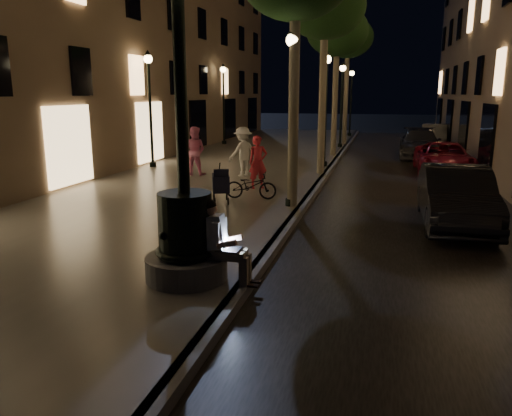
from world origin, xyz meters
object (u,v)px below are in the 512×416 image
(tree_second, at_px, (325,8))
(pedestrian_red, at_px, (258,162))
(lamp_curb_a, at_px, (292,95))
(car_second, at_px, (456,197))
(lamp_left_c, at_px, (224,94))
(car_rear, at_px, (420,143))
(stroller, at_px, (221,183))
(bicycle, at_px, (251,186))
(fountain_lamppost, at_px, (185,221))
(lamp_curb_c, at_px, (342,94))
(pedestrian_pink, at_px, (194,151))
(pedestrian_white, at_px, (243,152))
(tree_third, at_px, (337,32))
(lamp_curb_b, at_px, (326,94))
(seated_man_laptop, at_px, (220,240))
(lamp_left_b, at_px, (150,94))
(tree_far, at_px, (348,39))
(car_fifth, at_px, (434,135))
(car_third, at_px, (444,158))
(lamp_curb_d, at_px, (351,93))

(tree_second, bearing_deg, pedestrian_red, -113.76)
(lamp_curb_a, bearing_deg, car_second, -5.05)
(lamp_left_c, xyz_separation_m, car_rear, (11.40, -2.18, -2.52))
(stroller, xyz_separation_m, bicycle, (0.70, 0.74, -0.17))
(pedestrian_red, bearing_deg, fountain_lamppost, -115.59)
(lamp_curb_c, relative_size, pedestrian_pink, 2.59)
(lamp_curb_a, height_order, pedestrian_white, lamp_curb_a)
(tree_third, relative_size, stroller, 6.32)
(tree_third, bearing_deg, lamp_curb_b, -90.00)
(lamp_curb_a, xyz_separation_m, pedestrian_pink, (-4.54, 4.35, -2.11))
(stroller, xyz_separation_m, pedestrian_pink, (-2.53, 4.48, 0.36))
(lamp_curb_a, bearing_deg, tree_second, 89.05)
(stroller, bearing_deg, tree_third, 59.44)
(car_rear, distance_m, pedestrian_pink, 12.96)
(car_rear, relative_size, bicycle, 3.24)
(lamp_curb_b, bearing_deg, car_second, -62.84)
(seated_man_laptop, relative_size, lamp_curb_c, 0.29)
(tree_third, xyz_separation_m, car_second, (4.30, -12.38, -5.39))
(car_second, bearing_deg, lamp_left_b, 150.54)
(lamp_left_b, bearing_deg, lamp_left_c, 90.00)
(tree_third, relative_size, bicycle, 4.70)
(lamp_left_b, height_order, car_second, lamp_left_b)
(tree_far, bearing_deg, lamp_left_c, -164.43)
(car_second, bearing_deg, lamp_curb_b, 116.94)
(bicycle, bearing_deg, car_second, -104.96)
(lamp_curb_a, bearing_deg, fountain_lamppost, -96.65)
(seated_man_laptop, relative_size, tree_second, 0.19)
(pedestrian_pink, height_order, bicycle, pedestrian_pink)
(stroller, bearing_deg, lamp_left_c, 86.38)
(fountain_lamppost, bearing_deg, tree_far, 88.14)
(car_fifth, bearing_deg, car_rear, -96.57)
(pedestrian_pink, bearing_deg, lamp_left_c, -75.82)
(seated_man_laptop, xyz_separation_m, car_second, (4.39, 5.62, -0.19))
(lamp_curb_b, bearing_deg, car_rear, 53.54)
(seated_man_laptop, xyz_separation_m, car_third, (5.01, 14.28, -0.29))
(lamp_curb_a, xyz_separation_m, pedestrian_white, (-2.67, 4.57, -2.11))
(tree_second, relative_size, lamp_curb_b, 1.54)
(fountain_lamppost, height_order, car_rear, fountain_lamppost)
(tree_far, distance_m, bicycle, 18.39)
(tree_far, height_order, pedestrian_white, tree_far)
(tree_third, relative_size, tree_far, 0.96)
(tree_far, bearing_deg, bicycle, -94.57)
(tree_third, relative_size, pedestrian_pink, 3.88)
(fountain_lamppost, distance_m, seated_man_laptop, 0.67)
(car_fifth, xyz_separation_m, bicycle, (-6.81, -18.97, -0.09))
(fountain_lamppost, distance_m, bicycle, 6.67)
(tree_second, height_order, stroller, tree_second)
(lamp_curb_d, bearing_deg, lamp_curb_c, -90.00)
(lamp_left_c, distance_m, pedestrian_pink, 12.11)
(fountain_lamppost, height_order, lamp_left_c, fountain_lamppost)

